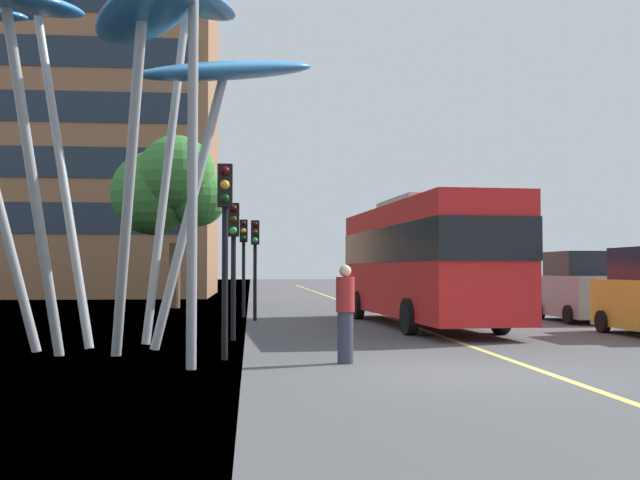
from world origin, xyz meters
name	(u,v)px	position (x,y,z in m)	size (l,w,h in m)	color
ground	(424,377)	(-0.73, 0.00, -0.05)	(120.00, 240.00, 0.10)	#4C4C4F
red_bus	(422,256)	(1.58, 10.40, 2.10)	(3.30, 11.25, 3.84)	red
leaf_sculpture	(103,36)	(-6.74, 4.28, 6.73)	(9.33, 9.30, 8.81)	#9EA0A5
traffic_light_kerb_near	(225,218)	(-4.05, 2.15, 2.67)	(0.28, 0.42, 3.68)	black
traffic_light_kerb_far	(233,241)	(-3.98, 6.10, 2.39)	(0.28, 0.42, 3.29)	black
traffic_light_island_mid	(255,248)	(-3.42, 13.11, 2.42)	(0.28, 0.42, 3.33)	black
traffic_light_opposite	(244,246)	(-3.82, 14.97, 2.52)	(0.28, 0.42, 3.47)	black
car_parked_far	(581,289)	(7.21, 11.89, 1.07)	(2.06, 3.93, 2.29)	gray
street_lamp	(210,62)	(-4.28, 0.92, 5.30)	(1.46, 0.44, 8.46)	gray
tree_pavement_near	(168,188)	(-7.17, 21.43, 5.28)	(5.11, 4.27, 7.51)	brown
pedestrian	(345,314)	(-1.84, 1.51, 0.90)	(0.34, 0.34, 1.79)	#2D3342
backdrop_building	(67,102)	(-15.66, 38.85, 12.74)	(19.18, 13.85, 25.46)	#8E6042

